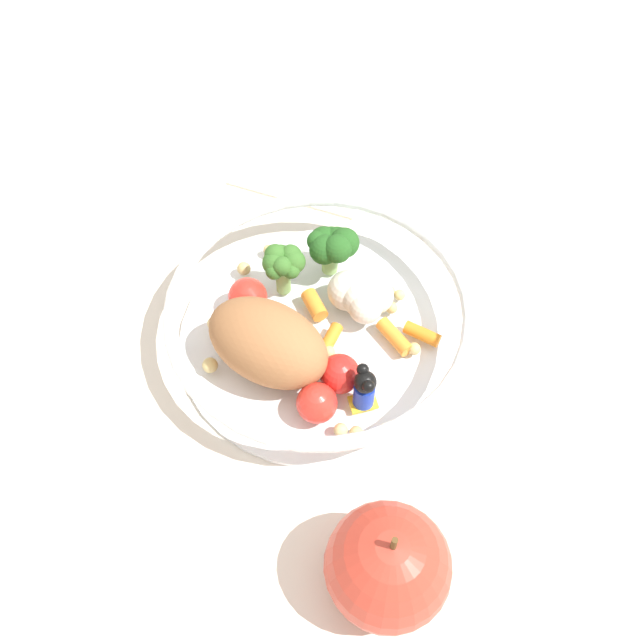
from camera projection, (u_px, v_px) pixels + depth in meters
The scene contains 4 objects.
ground_plane at pixel (328, 362), 0.54m from camera, with size 2.40×2.40×0.00m, color silver.
food_container at pixel (312, 319), 0.52m from camera, with size 0.23×0.23×0.07m.
loose_apple at pixel (388, 566), 0.41m from camera, with size 0.08×0.08×0.09m.
folded_napkin at pixel (313, 157), 0.66m from camera, with size 0.12×0.12×0.01m, color silver.
Camera 1 is at (-0.17, 0.22, 0.46)m, focal length 39.12 mm.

